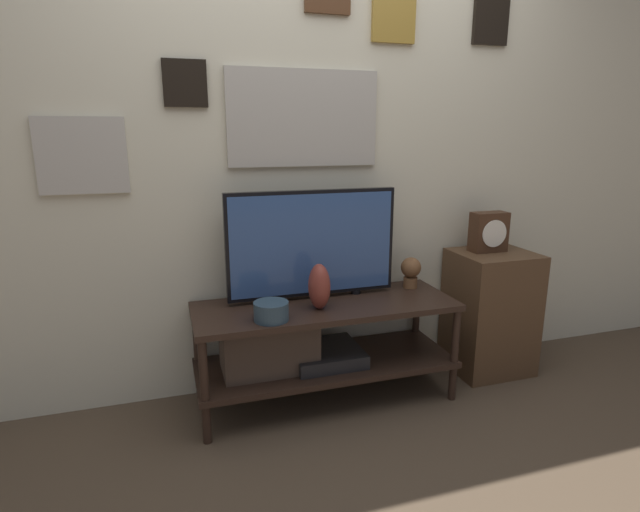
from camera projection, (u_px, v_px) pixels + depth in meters
name	position (u px, v px, depth m)	size (l,w,h in m)	color
ground_plane	(344.00, 426.00, 2.40)	(12.00, 12.00, 0.00)	#4C3D2D
wall_back	(308.00, 137.00, 2.60)	(6.40, 0.08, 2.70)	beige
media_console	(305.00, 342.00, 2.55)	(1.33, 0.48, 0.53)	black
television	(312.00, 244.00, 2.55)	(0.89, 0.05, 0.57)	black
vase_urn_stoneware	(319.00, 286.00, 2.44)	(0.11, 0.13, 0.23)	brown
vase_wide_bowl	(271.00, 311.00, 2.30)	(0.16, 0.16, 0.09)	#2D4251
decorative_bust	(411.00, 270.00, 2.77)	(0.11, 0.11, 0.17)	brown
side_table	(490.00, 312.00, 2.92)	(0.44, 0.39, 0.71)	#513823
mantel_clock	(489.00, 232.00, 2.84)	(0.21, 0.11, 0.23)	#422819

